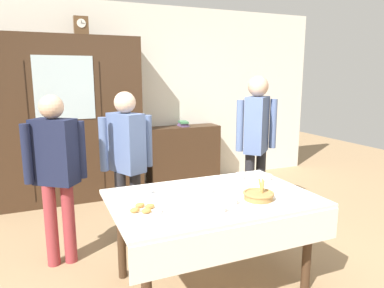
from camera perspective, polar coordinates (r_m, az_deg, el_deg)
The scene contains 21 objects.
ground_plane at distance 3.32m, azimuth 1.44°, elevation -19.71°, with size 12.00×12.00×0.00m, color #997A56.
back_wall at distance 5.39m, azimuth -10.39°, elevation 7.19°, with size 6.40×0.10×2.70m, color silver.
dining_table at distance 2.84m, azimuth 3.51°, elevation -10.57°, with size 1.59×1.05×0.76m.
wall_cabinet at distance 4.99m, azimuth -19.65°, elevation 3.52°, with size 1.98×0.46×2.19m.
mantel_clock at distance 5.01m, azimuth -17.41°, elevation 17.65°, with size 0.18×0.11×0.24m.
bookshelf_low at distance 5.52m, azimuth -1.38°, elevation -1.88°, with size 1.11×0.35×0.92m.
book_stack at distance 5.43m, azimuth -1.41°, elevation 3.29°, with size 0.15×0.23×0.08m.
tea_cup_mid_right at distance 2.65m, azimuth 6.50°, elevation -9.26°, with size 0.13×0.13×0.06m.
tea_cup_near_right at distance 2.50m, azimuth 4.54°, elevation -10.49°, with size 0.13×0.13×0.06m.
tea_cup_far_left at distance 3.28m, azimuth 12.02°, elevation -5.39°, with size 0.13×0.13×0.06m.
tea_cup_center at distance 3.28m, azimuth 7.72°, elevation -5.24°, with size 0.13×0.13×0.06m.
tea_cup_front_edge at distance 2.88m, azimuth 2.66°, elevation -7.52°, with size 0.13×0.13×0.06m.
tea_cup_back_edge at distance 2.88m, azimuth -7.20°, elevation -7.56°, with size 0.13×0.13×0.06m.
bread_basket at distance 2.80m, azimuth 10.65°, elevation -8.07°, with size 0.24×0.24×0.16m.
pastry_plate at distance 2.55m, azimuth -7.95°, elevation -10.48°, with size 0.28×0.28×0.05m.
spoon_far_left at distance 3.08m, azimuth 1.34°, elevation -6.73°, with size 0.12×0.02×0.01m.
spoon_far_right at distance 3.04m, azimuth 12.34°, elevation -7.22°, with size 0.12×0.02×0.01m.
spoon_near_right at distance 2.89m, azimuth -2.56°, elevation -7.94°, with size 0.12×0.02×0.01m.
person_behind_table_left at distance 4.06m, azimuth 10.32°, elevation 1.43°, with size 0.52×0.39×1.69m.
person_beside_shelf at distance 3.31m, azimuth -21.06°, elevation -3.18°, with size 0.52×0.38×1.54m.
person_near_right_end at distance 3.53m, azimuth -10.45°, elevation -1.67°, with size 0.52×0.41×1.54m.
Camera 1 is at (-1.20, -2.59, 1.70)m, focal length 33.19 mm.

